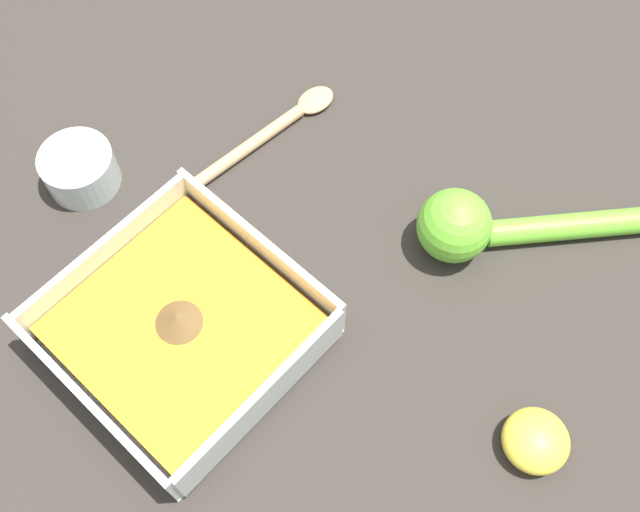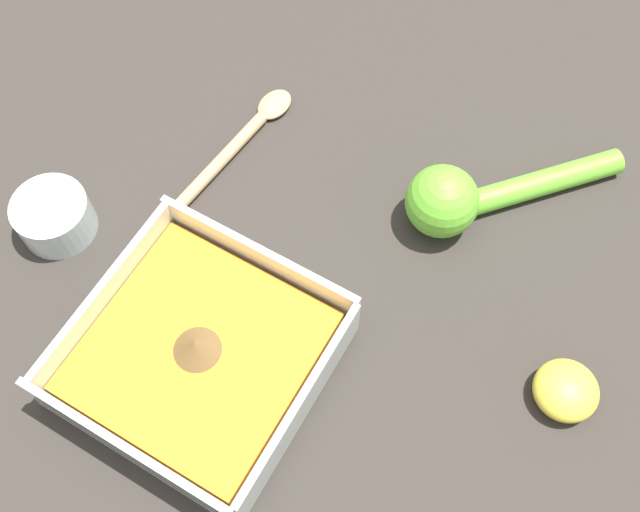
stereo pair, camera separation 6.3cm
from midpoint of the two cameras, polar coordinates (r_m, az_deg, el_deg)
The scene contains 6 objects.
ground_plane at distance 0.64m, azimuth -10.33°, elevation -6.43°, with size 4.00×4.00×0.00m, color #332D28.
square_dish at distance 0.61m, azimuth -11.83°, elevation -7.89°, with size 0.19×0.19×0.06m.
spice_bowl at distance 0.71m, azimuth -21.98°, elevation 2.50°, with size 0.07×0.07×0.04m.
lemon_squeezer at distance 0.66m, azimuth 8.51°, elevation 4.25°, with size 0.16×0.17×0.06m.
lemon_half at distance 0.62m, azimuth 15.49°, elevation -10.15°, with size 0.05×0.05×0.03m.
wooden_spoon at distance 0.72m, azimuth -9.20°, elevation 7.83°, with size 0.04×0.20×0.01m.
Camera 2 is at (-0.18, 0.15, 0.59)m, focal length 42.00 mm.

